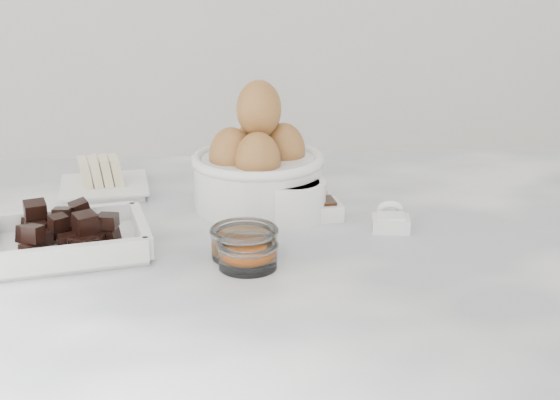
# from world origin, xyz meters

# --- Properties ---
(marble_slab) EXTENTS (1.20, 0.80, 0.04)m
(marble_slab) POSITION_xyz_m (0.00, 0.00, 0.92)
(marble_slab) COLOR white
(marble_slab) RESTS_ON cabinet
(chocolate_dish) EXTENTS (0.21, 0.18, 0.05)m
(chocolate_dish) POSITION_xyz_m (-0.24, -0.03, 0.96)
(chocolate_dish) COLOR white
(chocolate_dish) RESTS_ON marble_slab
(butter_plate) EXTENTS (0.14, 0.14, 0.05)m
(butter_plate) POSITION_xyz_m (-0.23, 0.21, 0.96)
(butter_plate) COLOR white
(butter_plate) RESTS_ON marble_slab
(sugar_ramekin) EXTENTS (0.09, 0.09, 0.05)m
(sugar_ramekin) POSITION_xyz_m (0.04, 0.07, 0.97)
(sugar_ramekin) COLOR white
(sugar_ramekin) RESTS_ON marble_slab
(egg_bowl) EXTENTS (0.19, 0.19, 0.18)m
(egg_bowl) POSITION_xyz_m (-0.00, 0.12, 1.00)
(egg_bowl) COLOR white
(egg_bowl) RESTS_ON marble_slab
(honey_bowl) EXTENTS (0.08, 0.08, 0.04)m
(honey_bowl) POSITION_xyz_m (-0.03, -0.06, 0.96)
(honey_bowl) COLOR white
(honey_bowl) RESTS_ON marble_slab
(zest_bowl) EXTENTS (0.07, 0.07, 0.03)m
(zest_bowl) POSITION_xyz_m (-0.03, -0.09, 0.96)
(zest_bowl) COLOR white
(zest_bowl) RESTS_ON marble_slab
(vanilla_spoon) EXTENTS (0.07, 0.08, 0.05)m
(vanilla_spoon) POSITION_xyz_m (0.07, 0.07, 0.96)
(vanilla_spoon) COLOR white
(vanilla_spoon) RESTS_ON marble_slab
(salt_spoon) EXTENTS (0.05, 0.06, 0.04)m
(salt_spoon) POSITION_xyz_m (0.16, 0.02, 0.95)
(salt_spoon) COLOR white
(salt_spoon) RESTS_ON marble_slab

